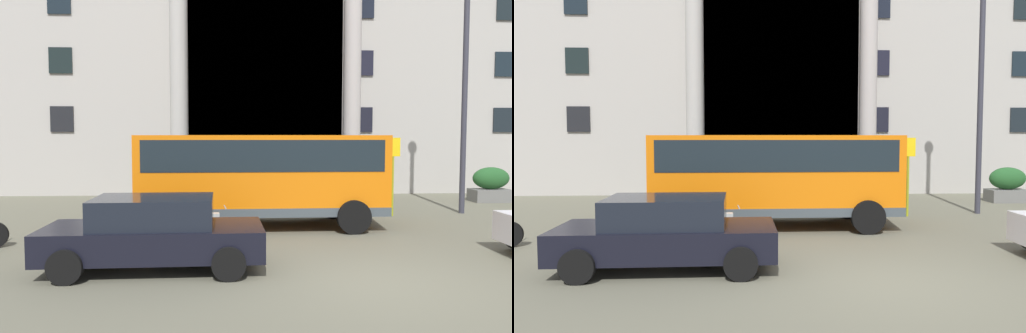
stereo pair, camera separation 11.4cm
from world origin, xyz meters
The scene contains 10 objects.
ground_plane centered at (0.00, 0.00, -0.06)m, with size 80.00×64.00×0.12m, color #62614F.
office_building_facade centered at (0.00, 17.48, 7.55)m, with size 40.78×9.63×15.10m.
orange_minibus centered at (-1.70, 5.50, 1.57)m, with size 6.80×2.69×2.61m.
bus_stop_sign centered at (2.65, 7.05, 1.57)m, with size 0.44×0.08×2.54m.
hedge_planter_far_west centered at (7.71, 10.20, 0.66)m, with size 1.51×0.85×1.37m.
hedge_planter_west centered at (-4.01, 10.67, 0.59)m, with size 1.48×0.95×1.23m.
hedge_planter_east centered at (2.47, 10.56, 0.78)m, with size 1.54×0.86×1.61m.
parked_compact_extra centered at (-4.06, 1.26, 0.72)m, with size 4.22×2.01×1.41m.
motorcycle_far_end centered at (-3.35, 3.36, 0.46)m, with size 2.01×0.55×0.89m.
lamppost_plaza_centre centered at (5.19, 7.51, 4.83)m, with size 0.40×0.40×8.39m.
Camera 1 is at (-2.60, -7.92, 2.57)m, focal length 33.32 mm.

